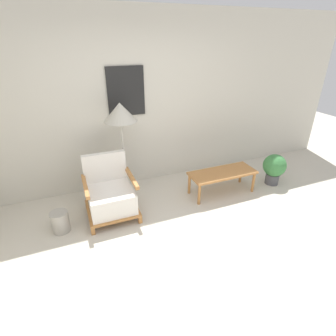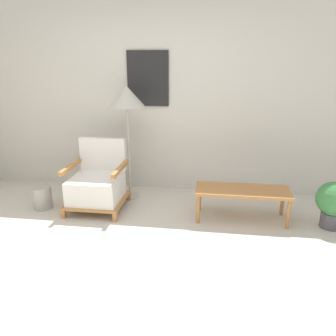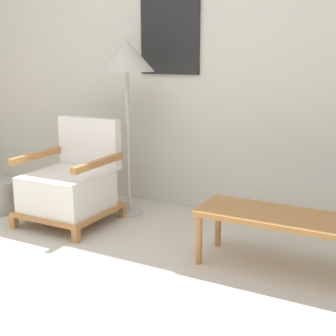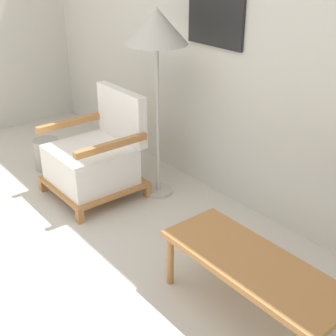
{
  "view_description": "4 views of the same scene",
  "coord_description": "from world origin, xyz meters",
  "px_view_note": "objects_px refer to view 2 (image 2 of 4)",
  "views": [
    {
      "loc": [
        -1.0,
        -1.9,
        2.28
      ],
      "look_at": [
        0.28,
        1.3,
        0.55
      ],
      "focal_mm": 28.0,
      "sensor_mm": 36.0,
      "label": 1
    },
    {
      "loc": [
        0.8,
        -2.4,
        1.76
      ],
      "look_at": [
        0.28,
        1.3,
        0.55
      ],
      "focal_mm": 35.0,
      "sensor_mm": 36.0,
      "label": 2
    },
    {
      "loc": [
        1.84,
        -1.64,
        1.36
      ],
      "look_at": [
        0.28,
        1.3,
        0.55
      ],
      "focal_mm": 50.0,
      "sensor_mm": 36.0,
      "label": 3
    },
    {
      "loc": [
        2.44,
        -0.43,
        1.91
      ],
      "look_at": [
        0.28,
        1.3,
        0.55
      ],
      "focal_mm": 50.0,
      "sensor_mm": 36.0,
      "label": 4
    }
  ],
  "objects_px": {
    "floor_lamp": "(127,100)",
    "coffee_table": "(242,193)",
    "vase": "(43,198)",
    "armchair": "(97,184)",
    "potted_plant": "(334,202)"
  },
  "relations": [
    {
      "from": "floor_lamp",
      "to": "vase",
      "type": "relative_size",
      "value": 5.25
    },
    {
      "from": "floor_lamp",
      "to": "coffee_table",
      "type": "bearing_deg",
      "value": -18.08
    },
    {
      "from": "armchair",
      "to": "vase",
      "type": "relative_size",
      "value": 2.97
    },
    {
      "from": "coffee_table",
      "to": "vase",
      "type": "bearing_deg",
      "value": -179.06
    },
    {
      "from": "armchair",
      "to": "vase",
      "type": "height_order",
      "value": "armchair"
    },
    {
      "from": "coffee_table",
      "to": "vase",
      "type": "xyz_separation_m",
      "value": [
        -2.45,
        -0.04,
        -0.19
      ]
    },
    {
      "from": "coffee_table",
      "to": "vase",
      "type": "relative_size",
      "value": 3.77
    },
    {
      "from": "coffee_table",
      "to": "potted_plant",
      "type": "height_order",
      "value": "potted_plant"
    },
    {
      "from": "floor_lamp",
      "to": "vase",
      "type": "xyz_separation_m",
      "value": [
        -1.0,
        -0.51,
        -1.17
      ]
    },
    {
      "from": "vase",
      "to": "coffee_table",
      "type": "bearing_deg",
      "value": 0.94
    },
    {
      "from": "armchair",
      "to": "coffee_table",
      "type": "bearing_deg",
      "value": -2.44
    },
    {
      "from": "floor_lamp",
      "to": "coffee_table",
      "type": "height_order",
      "value": "floor_lamp"
    },
    {
      "from": "armchair",
      "to": "floor_lamp",
      "type": "xyz_separation_m",
      "value": [
        0.31,
        0.4,
        0.99
      ]
    },
    {
      "from": "potted_plant",
      "to": "floor_lamp",
      "type": "bearing_deg",
      "value": 167.3
    },
    {
      "from": "armchair",
      "to": "potted_plant",
      "type": "xyz_separation_m",
      "value": [
        2.74,
        -0.15,
        -0.01
      ]
    }
  ]
}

